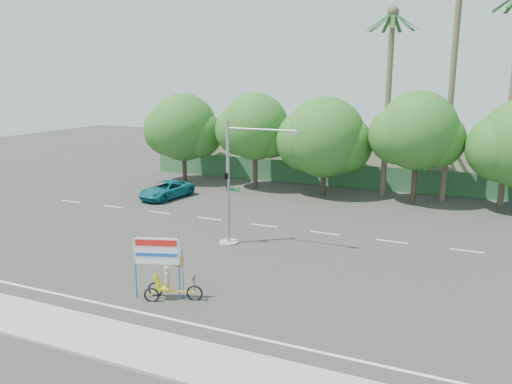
% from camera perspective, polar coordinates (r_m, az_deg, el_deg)
% --- Properties ---
extents(ground, '(120.00, 120.00, 0.00)m').
position_cam_1_polar(ground, '(24.26, -2.07, -9.36)').
color(ground, '#33302D').
rests_on(ground, ground).
extents(sidewalk_near, '(50.00, 2.40, 0.12)m').
position_cam_1_polar(sidewalk_near, '(18.45, -12.66, -17.06)').
color(sidewalk_near, gray).
rests_on(sidewalk_near, ground).
extents(fence, '(38.00, 0.08, 2.00)m').
position_cam_1_polar(fence, '(43.63, 10.23, 1.83)').
color(fence, '#336B3D').
rests_on(fence, ground).
extents(building_left, '(12.00, 8.00, 4.00)m').
position_cam_1_polar(building_left, '(50.79, 0.44, 4.71)').
color(building_left, beige).
rests_on(building_left, ground).
extents(building_right, '(14.00, 8.00, 3.60)m').
position_cam_1_polar(building_right, '(46.84, 21.15, 2.91)').
color(building_right, beige).
rests_on(building_right, ground).
extents(tree_far_left, '(7.14, 6.00, 7.96)m').
position_cam_1_polar(tree_far_left, '(45.26, -8.36, 7.11)').
color(tree_far_left, '#473828').
rests_on(tree_far_left, ground).
extents(tree_left, '(6.66, 5.60, 8.07)m').
position_cam_1_polar(tree_left, '(41.97, -0.15, 7.21)').
color(tree_left, '#473828').
rests_on(tree_left, ground).
extents(tree_center, '(7.62, 6.40, 7.85)m').
position_cam_1_polar(tree_center, '(40.01, 7.77, 5.96)').
color(tree_center, '#473828').
rests_on(tree_center, ground).
extents(tree_right, '(6.90, 5.80, 8.36)m').
position_cam_1_polar(tree_right, '(38.62, 17.91, 6.38)').
color(tree_right, '#473828').
rests_on(tree_right, ground).
extents(palm_tall, '(3.73, 3.79, 17.45)m').
position_cam_1_polar(palm_tall, '(39.79, 21.68, 13.83)').
color(palm_tall, '#70604C').
rests_on(palm_tall, ground).
extents(palm_short, '(3.73, 3.79, 14.45)m').
position_cam_1_polar(palm_short, '(40.22, 14.95, 11.97)').
color(palm_short, '#70604C').
rests_on(palm_short, ground).
extents(traffic_signal, '(4.72, 1.10, 7.00)m').
position_cam_1_polar(traffic_signal, '(27.72, -2.65, -0.20)').
color(traffic_signal, gray).
rests_on(traffic_signal, ground).
extents(trike_billboard, '(2.78, 1.21, 2.86)m').
position_cam_1_polar(trike_billboard, '(21.60, -10.48, -9.16)').
color(trike_billboard, black).
rests_on(trike_billboard, ground).
extents(pickup_truck, '(2.98, 5.10, 1.33)m').
position_cam_1_polar(pickup_truck, '(39.64, -10.22, 0.24)').
color(pickup_truck, '#106873').
rests_on(pickup_truck, ground).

